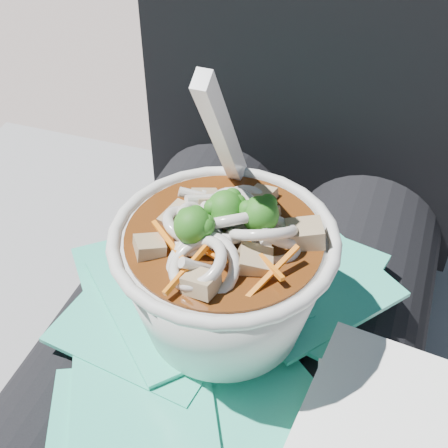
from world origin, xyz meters
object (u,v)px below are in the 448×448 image
(stone_ledge, at_px, (261,418))
(udon_bowl, at_px, (224,269))
(lap, at_px, (223,380))
(person_body, at_px, (257,282))
(plastic_bag, at_px, (209,340))

(stone_ledge, relative_size, udon_bowl, 5.01)
(lap, bearing_deg, person_body, 90.00)
(stone_ledge, xyz_separation_m, person_body, (0.00, -0.06, 0.32))
(person_body, xyz_separation_m, plastic_bag, (-0.00, -0.12, 0.05))
(person_body, relative_size, plastic_bag, 2.49)
(udon_bowl, bearing_deg, stone_ledge, 91.62)
(plastic_bag, bearing_deg, person_body, 89.05)
(plastic_bag, bearing_deg, lap, 85.61)
(stone_ledge, height_order, person_body, person_body)
(lap, relative_size, udon_bowl, 2.40)
(lap, xyz_separation_m, udon_bowl, (0.00, -0.01, 0.15))
(stone_ledge, relative_size, lap, 2.08)
(person_body, bearing_deg, udon_bowl, -87.46)
(stone_ledge, height_order, plastic_bag, plastic_bag)
(person_body, distance_m, udon_bowl, 0.16)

